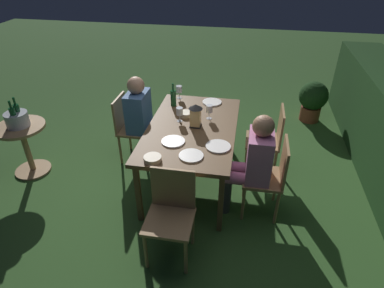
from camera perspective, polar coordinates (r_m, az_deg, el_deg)
ground_plane at (r=4.05m, az=0.00°, el=-6.32°), size 16.00×16.00×0.00m
dining_table at (r=3.65m, az=0.00°, el=2.25°), size 1.62×0.97×0.76m
chair_side_right_b at (r=3.44m, az=13.48°, el=-5.24°), size 0.42×0.40×0.87m
person_in_pink at (r=3.34m, az=10.48°, el=-2.88°), size 0.38×0.47×1.15m
chair_head_far at (r=2.96m, az=-3.72°, el=-11.69°), size 0.40×0.42×0.87m
chair_side_left_a at (r=4.28m, az=-10.77°, el=3.22°), size 0.42×0.40×0.87m
person_in_blue at (r=4.15m, az=-8.44°, el=4.83°), size 0.38×0.47×1.15m
chair_side_right_a at (r=4.05m, az=13.27°, el=1.03°), size 0.42×0.40×0.87m
lantern_centerpiece at (r=3.57m, az=0.63°, el=5.23°), size 0.15×0.15×0.27m
green_bottle_on_table at (r=4.06m, az=-3.28°, el=8.12°), size 0.07×0.07×0.29m
wine_glass_a at (r=4.26m, az=-2.28°, el=9.45°), size 0.08×0.08×0.17m
wine_glass_b at (r=3.75m, az=3.02°, el=6.06°), size 0.08×0.08×0.17m
wine_glass_c at (r=3.69m, az=-2.19°, el=5.61°), size 0.08×0.08×0.17m
plate_a at (r=3.13m, az=-0.15°, el=-2.05°), size 0.24×0.24×0.01m
plate_b at (r=3.36m, az=-3.30°, el=0.46°), size 0.24×0.24×0.01m
plate_c at (r=3.28m, az=4.59°, el=-0.41°), size 0.25×0.25×0.01m
plate_d at (r=4.18m, az=3.51°, el=7.32°), size 0.24×0.24×0.01m
bowl_olives at (r=3.09m, az=-6.91°, el=-2.50°), size 0.17×0.17×0.04m
bowl_bread at (r=3.85m, az=-1.10°, el=5.28°), size 0.15×0.15×0.05m
side_table at (r=4.45m, az=-27.24°, el=0.41°), size 0.58×0.58×0.66m
ice_bucket at (r=4.31m, az=-28.28°, el=3.98°), size 0.26×0.26×0.34m
potted_plant_by_hedge at (r=5.54m, az=20.34°, el=7.32°), size 0.45×0.45×0.65m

